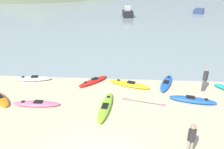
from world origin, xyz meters
TOP-DOWN VIEW (x-y plane):
  - bay_water at (0.00, 44.11)m, footprint 160.00×70.00m
  - kayak_on_sand_0 at (5.62, 5.99)m, footprint 2.98×1.28m
  - kayak_on_sand_1 at (1.60, 8.01)m, footprint 3.11×1.70m
  - kayak_on_sand_4 at (-1.09, 8.34)m, footprint 2.24×2.32m
  - kayak_on_sand_5 at (-5.82, 8.50)m, footprint 2.80×0.94m
  - kayak_on_sand_6 at (-4.20, 4.96)m, footprint 2.97×0.70m
  - kayak_on_sand_7 at (0.15, 4.86)m, footprint 0.98×3.51m
  - kayak_on_sand_8 at (4.37, 8.39)m, footprint 1.64×3.05m
  - person_near_foreground at (4.18, 1.25)m, footprint 0.35×0.29m
  - person_near_waterline at (6.78, 7.55)m, footprint 0.35×0.31m
  - moored_boat_0 at (17.66, 45.70)m, footprint 3.91×5.95m
  - moored_boat_2 at (1.54, 38.72)m, footprint 2.27×3.52m
  - loose_paddle at (2.51, 5.76)m, footprint 2.74×0.84m

SIDE VIEW (x-z plane):
  - loose_paddle at x=2.51m, z-range 0.00..0.03m
  - bay_water at x=0.00m, z-range 0.00..0.06m
  - kayak_on_sand_6 at x=-4.20m, z-range -0.02..0.28m
  - kayak_on_sand_8 at x=4.37m, z-range -0.02..0.31m
  - kayak_on_sand_7 at x=0.15m, z-range -0.02..0.32m
  - kayak_on_sand_5 at x=-5.82m, z-range -0.02..0.33m
  - kayak_on_sand_1 at x=1.60m, z-range -0.02..0.33m
  - kayak_on_sand_4 at x=-1.09m, z-range -0.02..0.33m
  - kayak_on_sand_0 at x=5.62m, z-range -0.02..0.35m
  - moored_boat_0 at x=17.66m, z-range 0.06..0.81m
  - moored_boat_2 at x=1.54m, z-range -0.26..1.87m
  - person_near_foreground at x=4.18m, z-range 0.12..1.84m
  - person_near_waterline at x=6.78m, z-range 0.13..1.85m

